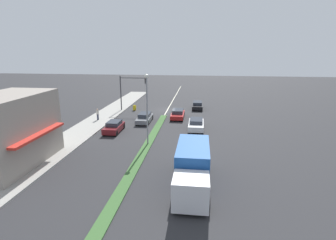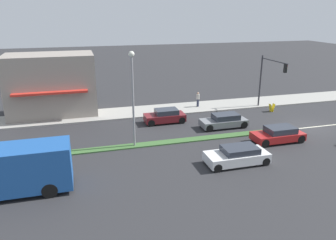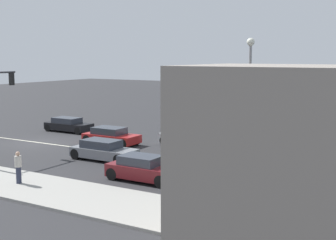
{
  "view_description": "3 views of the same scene",
  "coord_description": "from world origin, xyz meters",
  "px_view_note": "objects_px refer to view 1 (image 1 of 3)",
  "views": [
    {
      "loc": [
        -5.39,
        42.55,
        9.8
      ],
      "look_at": [
        -1.9,
        14.37,
        2.17
      ],
      "focal_mm": 28.0,
      "sensor_mm": 36.0,
      "label": 1
    },
    {
      "loc": [
        -23.82,
        20.63,
        10.22
      ],
      "look_at": [
        -0.8,
        14.12,
        2.23
      ],
      "focal_mm": 35.0,
      "sensor_mm": 36.0,
      "label": 2
    },
    {
      "loc": [
        24.87,
        26.06,
        6.49
      ],
      "look_at": [
        -1.62,
        10.37,
        2.25
      ],
      "focal_mm": 50.0,
      "sensor_mm": 36.0,
      "label": 3
    }
  ],
  "objects_px": {
    "traffic_signal_main": "(129,87)",
    "delivery_truck": "(192,167)",
    "sedan_maroon": "(114,127)",
    "van_white": "(196,124)",
    "street_lamp": "(147,101)",
    "warning_aframe_sign": "(134,108)",
    "pedestrian": "(98,114)",
    "hatchback_red": "(178,114)",
    "suv_black": "(197,105)",
    "suv_grey": "(145,118)"
  },
  "relations": [
    {
      "from": "warning_aframe_sign",
      "to": "traffic_signal_main",
      "type": "bearing_deg",
      "value": 25.69
    },
    {
      "from": "pedestrian",
      "to": "van_white",
      "type": "bearing_deg",
      "value": 170.5
    },
    {
      "from": "hatchback_red",
      "to": "sedan_maroon",
      "type": "relative_size",
      "value": 1.09
    },
    {
      "from": "pedestrian",
      "to": "traffic_signal_main",
      "type": "bearing_deg",
      "value": -113.1
    },
    {
      "from": "warning_aframe_sign",
      "to": "hatchback_red",
      "type": "bearing_deg",
      "value": 150.75
    },
    {
      "from": "pedestrian",
      "to": "warning_aframe_sign",
      "type": "relative_size",
      "value": 1.94
    },
    {
      "from": "hatchback_red",
      "to": "suv_black",
      "type": "distance_m",
      "value": 7.3
    },
    {
      "from": "delivery_truck",
      "to": "street_lamp",
      "type": "bearing_deg",
      "value": -58.53
    },
    {
      "from": "delivery_truck",
      "to": "sedan_maroon",
      "type": "relative_size",
      "value": 1.95
    },
    {
      "from": "suv_grey",
      "to": "sedan_maroon",
      "type": "height_order",
      "value": "sedan_maroon"
    },
    {
      "from": "warning_aframe_sign",
      "to": "van_white",
      "type": "xyz_separation_m",
      "value": [
        -10.42,
        9.4,
        0.18
      ]
    },
    {
      "from": "traffic_signal_main",
      "to": "street_lamp",
      "type": "relative_size",
      "value": 0.76
    },
    {
      "from": "warning_aframe_sign",
      "to": "street_lamp",
      "type": "bearing_deg",
      "value": 108.95
    },
    {
      "from": "street_lamp",
      "to": "hatchback_red",
      "type": "distance_m",
      "value": 12.45
    },
    {
      "from": "street_lamp",
      "to": "pedestrian",
      "type": "bearing_deg",
      "value": -44.16
    },
    {
      "from": "warning_aframe_sign",
      "to": "suv_grey",
      "type": "xyz_separation_m",
      "value": [
        -3.22,
        7.06,
        0.19
      ]
    },
    {
      "from": "pedestrian",
      "to": "warning_aframe_sign",
      "type": "bearing_deg",
      "value": -116.82
    },
    {
      "from": "street_lamp",
      "to": "warning_aframe_sign",
      "type": "xyz_separation_m",
      "value": [
        5.42,
        -15.79,
        -4.35
      ]
    },
    {
      "from": "traffic_signal_main",
      "to": "delivery_truck",
      "type": "distance_m",
      "value": 26.23
    },
    {
      "from": "pedestrian",
      "to": "suv_grey",
      "type": "distance_m",
      "value": 6.8
    },
    {
      "from": "traffic_signal_main",
      "to": "van_white",
      "type": "relative_size",
      "value": 1.27
    },
    {
      "from": "suv_grey",
      "to": "pedestrian",
      "type": "bearing_deg",
      "value": -0.01
    },
    {
      "from": "warning_aframe_sign",
      "to": "hatchback_red",
      "type": "height_order",
      "value": "hatchback_red"
    },
    {
      "from": "warning_aframe_sign",
      "to": "sedan_maroon",
      "type": "distance_m",
      "value": 11.93
    },
    {
      "from": "pedestrian",
      "to": "sedan_maroon",
      "type": "bearing_deg",
      "value": 129.41
    },
    {
      "from": "suv_grey",
      "to": "delivery_truck",
      "type": "bearing_deg",
      "value": 113.08
    },
    {
      "from": "delivery_truck",
      "to": "van_white",
      "type": "distance_m",
      "value": 14.58
    },
    {
      "from": "pedestrian",
      "to": "sedan_maroon",
      "type": "distance_m",
      "value": 6.3
    },
    {
      "from": "warning_aframe_sign",
      "to": "sedan_maroon",
      "type": "height_order",
      "value": "sedan_maroon"
    },
    {
      "from": "suv_grey",
      "to": "sedan_maroon",
      "type": "bearing_deg",
      "value": 60.04
    },
    {
      "from": "street_lamp",
      "to": "van_white",
      "type": "distance_m",
      "value": 9.12
    },
    {
      "from": "traffic_signal_main",
      "to": "delivery_truck",
      "type": "relative_size",
      "value": 0.75
    },
    {
      "from": "suv_grey",
      "to": "suv_black",
      "type": "height_order",
      "value": "suv_grey"
    },
    {
      "from": "sedan_maroon",
      "to": "warning_aframe_sign",
      "type": "bearing_deg",
      "value": -87.97
    },
    {
      "from": "van_white",
      "to": "suv_grey",
      "type": "xyz_separation_m",
      "value": [
        7.2,
        -2.34,
        0.01
      ]
    },
    {
      "from": "pedestrian",
      "to": "hatchback_red",
      "type": "height_order",
      "value": "pedestrian"
    },
    {
      "from": "traffic_signal_main",
      "to": "warning_aframe_sign",
      "type": "height_order",
      "value": "traffic_signal_main"
    },
    {
      "from": "delivery_truck",
      "to": "suv_grey",
      "type": "bearing_deg",
      "value": -66.92
    },
    {
      "from": "delivery_truck",
      "to": "sedan_maroon",
      "type": "height_order",
      "value": "delivery_truck"
    },
    {
      "from": "delivery_truck",
      "to": "hatchback_red",
      "type": "bearing_deg",
      "value": -81.91
    },
    {
      "from": "warning_aframe_sign",
      "to": "suv_black",
      "type": "relative_size",
      "value": 0.2
    },
    {
      "from": "delivery_truck",
      "to": "sedan_maroon",
      "type": "distance_m",
      "value": 15.67
    },
    {
      "from": "delivery_truck",
      "to": "warning_aframe_sign",
      "type": "bearing_deg",
      "value": -66.49
    },
    {
      "from": "van_white",
      "to": "hatchback_red",
      "type": "bearing_deg",
      "value": -61.4
    },
    {
      "from": "warning_aframe_sign",
      "to": "van_white",
      "type": "relative_size",
      "value": 0.19
    },
    {
      "from": "van_white",
      "to": "suv_black",
      "type": "distance_m",
      "value": 11.88
    },
    {
      "from": "sedan_maroon",
      "to": "van_white",
      "type": "bearing_deg",
      "value": -165.88
    },
    {
      "from": "hatchback_red",
      "to": "warning_aframe_sign",
      "type": "bearing_deg",
      "value": -29.25
    },
    {
      "from": "suv_black",
      "to": "van_white",
      "type": "bearing_deg",
      "value": 90.0
    },
    {
      "from": "warning_aframe_sign",
      "to": "suv_black",
      "type": "distance_m",
      "value": 10.71
    }
  ]
}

